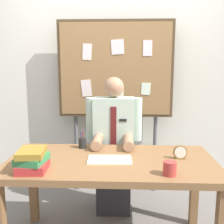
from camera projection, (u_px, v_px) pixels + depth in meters
back_wall at (116, 77)px, 3.21m from camera, size 6.40×0.08×2.70m
desk at (111, 170)px, 2.13m from camera, size 1.63×0.81×0.75m
person at (114, 151)px, 2.71m from camera, size 0.55×0.56×1.37m
bulletin_board at (115, 72)px, 3.00m from camera, size 1.28×0.09×1.97m
book_stack at (32, 160)px, 1.89m from camera, size 0.21×0.25×0.15m
open_notebook at (110, 160)px, 2.10m from camera, size 0.35×0.21×0.01m
desk_clock at (180, 153)px, 2.13m from camera, size 0.11×0.04×0.11m
coffee_mug at (170, 168)px, 1.81m from camera, size 0.09×0.09×0.10m
pen_holder at (82, 143)px, 2.41m from camera, size 0.07×0.07×0.16m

